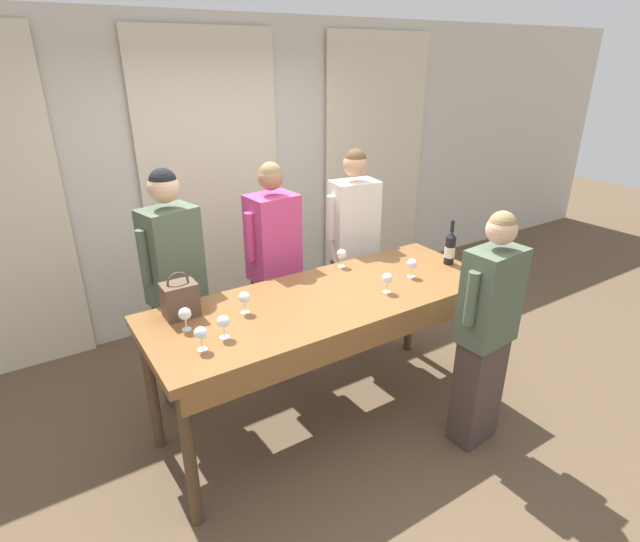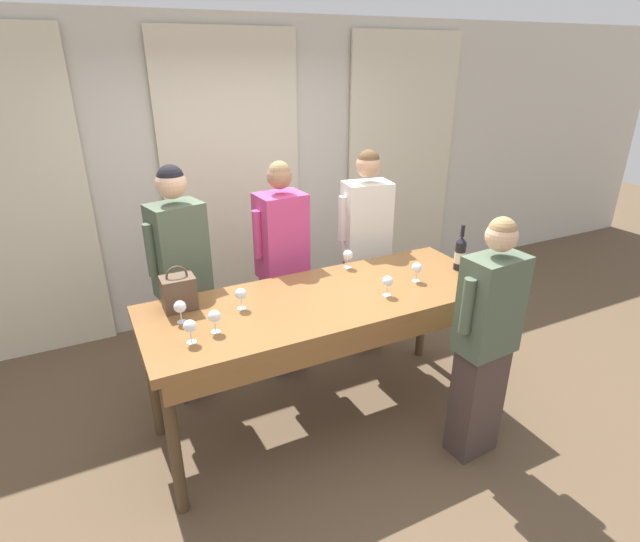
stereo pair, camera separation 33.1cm
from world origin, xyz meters
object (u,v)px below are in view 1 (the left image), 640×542
at_px(wine_glass_center_right, 342,254).
at_px(guest_cream_sweater, 353,251).
at_px(wine_glass_front_mid, 244,298).
at_px(wine_glass_back_left, 387,279).
at_px(wine_glass_center_left, 223,322).
at_px(guest_olive_jacket, 177,291).
at_px(host_pouring, 486,332).
at_px(tasting_bar, 329,310).
at_px(guest_pink_top, 274,272).
at_px(wine_glass_front_right, 185,314).
at_px(handbag, 180,299).
at_px(wine_glass_center_mid, 201,334).
at_px(wine_glass_front_left, 412,264).
at_px(wine_bottle, 450,248).

height_order(wine_glass_center_right, guest_cream_sweater, guest_cream_sweater).
height_order(wine_glass_front_mid, wine_glass_back_left, same).
distance_m(wine_glass_front_mid, wine_glass_center_left, 0.31).
height_order(guest_olive_jacket, host_pouring, guest_olive_jacket).
xyz_separation_m(tasting_bar, guest_olive_jacket, (-0.78, 0.76, 0.04)).
bearing_deg(guest_pink_top, wine_glass_front_right, -144.59).
height_order(handbag, wine_glass_center_mid, handbag).
distance_m(wine_glass_front_mid, wine_glass_center_right, 0.96).
height_order(tasting_bar, guest_cream_sweater, guest_cream_sweater).
relative_size(handbag, wine_glass_front_right, 2.06).
relative_size(handbag, wine_glass_center_right, 2.06).
distance_m(wine_glass_center_mid, guest_cream_sweater, 1.92).
bearing_deg(guest_cream_sweater, wine_glass_front_mid, -153.54).
distance_m(guest_olive_jacket, guest_cream_sweater, 1.54).
relative_size(handbag, host_pouring, 0.18).
distance_m(wine_glass_center_left, host_pouring, 1.64).
xyz_separation_m(wine_glass_center_right, guest_pink_top, (-0.38, 0.37, -0.19)).
bearing_deg(guest_cream_sweater, guest_pink_top, -180.00).
bearing_deg(wine_glass_front_left, wine_glass_back_left, -162.23).
bearing_deg(guest_olive_jacket, wine_glass_front_mid, -70.49).
bearing_deg(wine_glass_center_mid, wine_glass_front_right, 89.76).
relative_size(wine_bottle, wine_glass_front_mid, 2.44).
distance_m(wine_bottle, handbag, 2.01).
bearing_deg(wine_glass_center_mid, handbag, 85.57).
xyz_separation_m(handbag, wine_glass_center_mid, (-0.03, -0.44, -0.01)).
relative_size(wine_glass_back_left, guest_cream_sweater, 0.08).
xyz_separation_m(wine_glass_front_left, guest_cream_sweater, (0.07, 0.80, -0.17)).
distance_m(wine_glass_center_left, wine_glass_back_left, 1.15).
height_order(handbag, guest_cream_sweater, guest_cream_sweater).
relative_size(wine_glass_front_left, guest_pink_top, 0.08).
height_order(tasting_bar, wine_glass_back_left, wine_glass_back_left).
bearing_deg(tasting_bar, wine_bottle, -0.52).
xyz_separation_m(wine_glass_front_mid, host_pouring, (1.28, -0.81, -0.25)).
bearing_deg(wine_bottle, wine_glass_back_left, -169.51).
bearing_deg(tasting_bar, guest_cream_sweater, 45.19).
height_order(wine_glass_front_right, host_pouring, host_pouring).
bearing_deg(wine_glass_back_left, wine_glass_center_mid, -179.49).
height_order(wine_glass_center_right, host_pouring, host_pouring).
xyz_separation_m(wine_glass_center_right, guest_olive_jacket, (-1.15, 0.37, -0.15)).
xyz_separation_m(tasting_bar, wine_glass_back_left, (0.37, -0.14, 0.19)).
xyz_separation_m(wine_bottle, handbag, (-1.99, 0.30, -0.01)).
bearing_deg(wine_glass_center_left, wine_glass_front_right, 126.16).
height_order(wine_glass_front_mid, guest_cream_sweater, guest_cream_sweater).
distance_m(wine_glass_front_left, wine_glass_front_mid, 1.24).
distance_m(wine_glass_back_left, guest_cream_sweater, 0.99).
xyz_separation_m(wine_glass_back_left, host_pouring, (0.36, -0.56, -0.25)).
height_order(wine_bottle, wine_glass_center_left, wine_bottle).
bearing_deg(wine_glass_center_mid, guest_pink_top, 44.70).
bearing_deg(guest_pink_top, wine_glass_center_left, -131.85).
bearing_deg(host_pouring, wine_glass_center_mid, 161.65).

